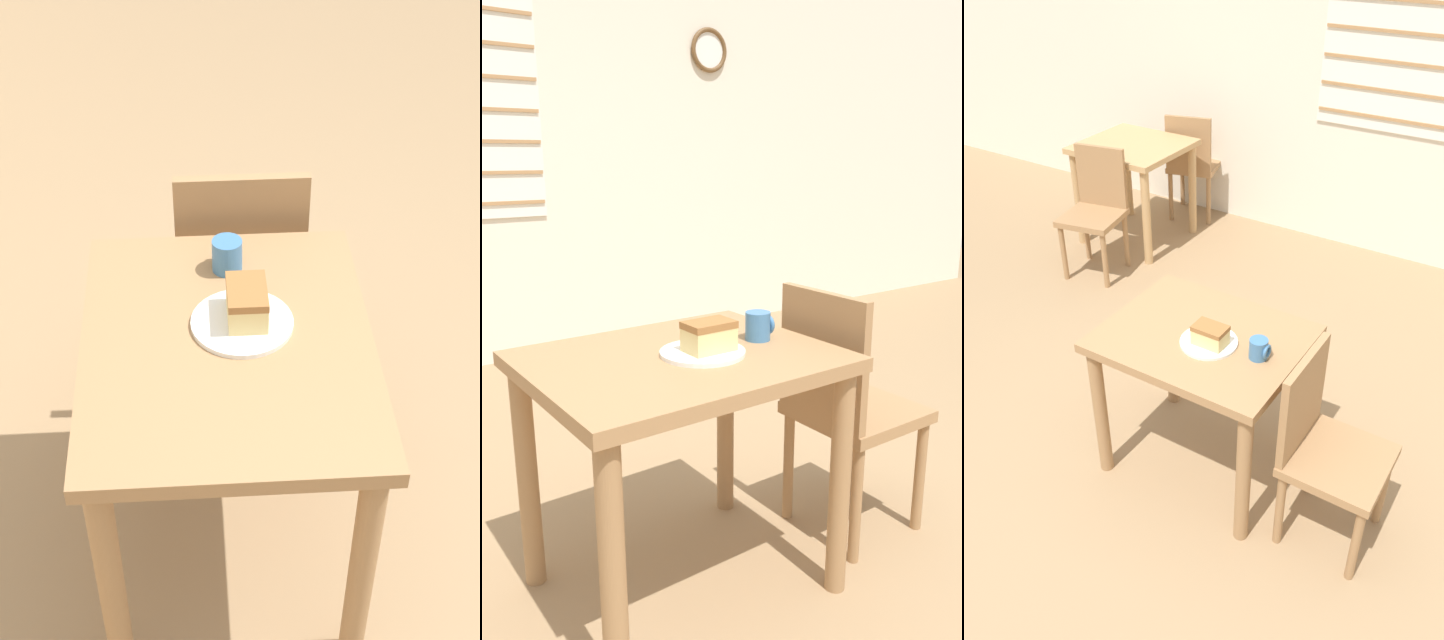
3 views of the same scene
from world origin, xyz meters
TOP-DOWN VIEW (x-y plane):
  - ground_plane at (0.00, 0.00)m, footprint 14.00×14.00m
  - wall_back at (0.00, 3.03)m, footprint 10.00×0.09m
  - dining_table_near at (0.01, 0.56)m, footprint 0.81×0.65m
  - dining_table_far at (-1.64, 2.26)m, footprint 0.72×0.69m
  - chair_near_window at (0.60, 0.50)m, footprint 0.37×0.37m
  - chair_far_corner at (-1.57, 1.73)m, footprint 0.44×0.44m
  - chair_far_opposite at (-1.48, 2.79)m, footprint 0.46×0.46m
  - plate at (0.06, 0.53)m, footprint 0.23×0.23m
  - cake_slice at (0.07, 0.52)m, footprint 0.13×0.09m
  - coffee_mug at (0.27, 0.55)m, footprint 0.08×0.07m

SIDE VIEW (x-z plane):
  - ground_plane at x=0.00m, z-range 0.00..0.00m
  - chair_near_window at x=0.60m, z-range 0.04..0.89m
  - chair_far_corner at x=-1.57m, z-range 0.04..0.89m
  - chair_far_opposite at x=-1.48m, z-range 0.04..0.89m
  - dining_table_near at x=0.01m, z-range 0.23..0.95m
  - dining_table_far at x=-1.64m, z-range 0.22..0.96m
  - plate at x=0.06m, z-range 0.72..0.74m
  - coffee_mug at x=0.27m, z-range 0.72..0.81m
  - cake_slice at x=0.07m, z-range 0.74..0.82m
  - wall_back at x=0.00m, z-range 0.00..2.80m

